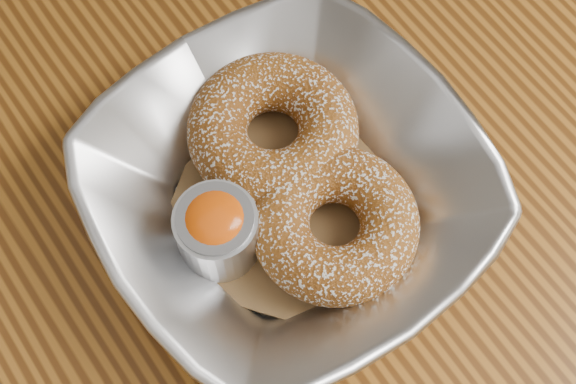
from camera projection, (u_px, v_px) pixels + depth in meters
table at (273, 279)px, 0.61m from camera, size 1.20×0.80×0.75m
serving_bowl at (288, 193)px, 0.50m from camera, size 0.24×0.24×0.06m
parchment at (288, 205)px, 0.51m from camera, size 0.20×0.20×0.00m
donut_back at (273, 130)px, 0.51m from camera, size 0.14×0.14×0.04m
donut_front at (335, 224)px, 0.49m from camera, size 0.13×0.13×0.04m
ramekin at (217, 230)px, 0.48m from camera, size 0.05×0.05×0.05m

